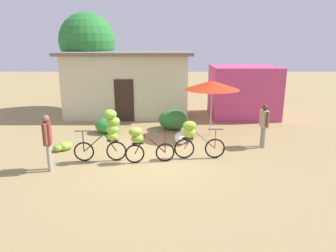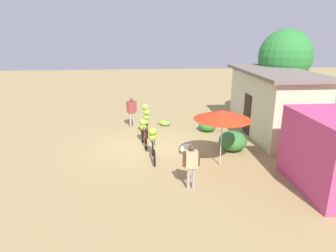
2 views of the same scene
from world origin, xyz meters
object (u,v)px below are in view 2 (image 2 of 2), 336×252
bicycle_center_loaded (153,141)px  person_bystander (132,109)px  market_umbrella (223,115)px  bicycle_leftmost (146,117)px  building_low (272,102)px  tree_behind_building (285,56)px  produce_sack (188,149)px  bicycle_near_pile (144,130)px  person_vendor (191,162)px  banana_pile_on_ground (164,123)px

bicycle_center_loaded → person_bystander: 4.43m
market_umbrella → bicycle_leftmost: size_ratio=1.32×
building_low → tree_behind_building: tree_behind_building is taller
bicycle_leftmost → market_umbrella: bearing=38.2°
tree_behind_building → produce_sack: (4.78, -6.19, -3.47)m
person_bystander → building_low: bearing=78.7°
person_bystander → market_umbrella: bearing=34.3°
bicycle_near_pile → person_vendor: bearing=19.6°
bicycle_center_loaded → person_bystander: (-4.31, -0.98, 0.27)m
building_low → bicycle_near_pile: size_ratio=4.15×
banana_pile_on_ground → building_low: bearing=73.3°
building_low → market_umbrella: 5.26m
building_low → person_bystander: (-1.44, -7.19, -0.58)m
market_umbrella → bicycle_leftmost: market_umbrella is taller
bicycle_near_pile → banana_pile_on_ground: bicycle_near_pile is taller
bicycle_leftmost → person_bystander: bearing=-155.4°
tree_behind_building → bicycle_near_pile: tree_behind_building is taller
building_low → bicycle_near_pile: bearing=-79.4°
produce_sack → building_low: bearing=118.3°
person_bystander → tree_behind_building: bearing=95.3°
bicycle_center_loaded → bicycle_near_pile: bearing=-167.3°
market_umbrella → person_bystander: 6.41m
banana_pile_on_ground → bicycle_near_pile: bearing=-22.3°
bicycle_leftmost → produce_sack: bicycle_leftmost is taller
market_umbrella → banana_pile_on_ground: (-5.40, -1.78, -1.92)m
tree_behind_building → bicycle_near_pile: 9.28m
person_vendor → banana_pile_on_ground: bearing=-177.2°
tree_behind_building → banana_pile_on_ground: (0.63, -6.90, -3.55)m
building_low → person_vendor: building_low is taller
market_umbrella → bicycle_near_pile: market_umbrella is taller
tree_behind_building → banana_pile_on_ground: bearing=-84.8°
bicycle_near_pile → bicycle_center_loaded: bicycle_center_loaded is taller
banana_pile_on_ground → bicycle_center_loaded: bearing=-10.1°
building_low → bicycle_center_loaded: 6.89m
tree_behind_building → market_umbrella: size_ratio=2.33×
bicycle_near_pile → person_bystander: person_bystander is taller
tree_behind_building → bicycle_near_pile: size_ratio=3.32×
bicycle_center_loaded → banana_pile_on_ground: (-4.49, 0.80, -0.63)m
produce_sack → bicycle_leftmost: bearing=-143.3°
market_umbrella → bicycle_near_pile: 4.13m
produce_sack → person_vendor: person_vendor is taller
tree_behind_building → banana_pile_on_ground: 7.78m
market_umbrella → bicycle_leftmost: bearing=-141.8°
tree_behind_building → produce_sack: size_ratio=7.42×
produce_sack → bicycle_near_pile: bearing=-124.7°
banana_pile_on_ground → person_vendor: size_ratio=0.48×
building_low → bicycle_leftmost: bearing=-88.1°
person_bystander → bicycle_center_loaded: bearing=12.8°
bicycle_leftmost → bicycle_center_loaded: bicycle_leftmost is taller
bicycle_center_loaded → person_bystander: bearing=-167.2°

